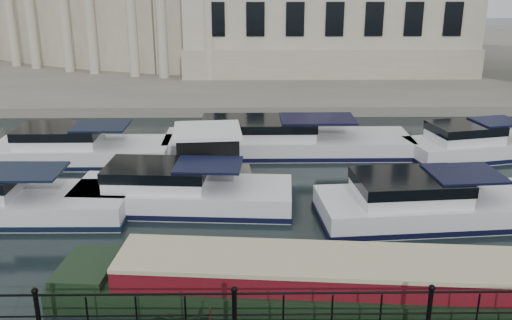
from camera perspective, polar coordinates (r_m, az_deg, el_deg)
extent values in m
plane|color=black|center=(14.57, -1.91, -13.85)|extent=(160.00, 160.00, 0.00)
cube|color=#6B665B|center=(51.82, -1.15, 10.43)|extent=(120.00, 42.00, 0.55)
cylinder|color=black|center=(12.83, -20.94, -14.41)|extent=(0.10, 0.10, 1.10)
sphere|color=black|center=(12.52, -21.27, -12.10)|extent=(0.14, 0.14, 0.14)
cylinder|color=black|center=(12.09, -2.16, -15.23)|extent=(0.10, 0.10, 1.10)
sphere|color=black|center=(11.76, -2.20, -12.80)|extent=(0.14, 0.14, 0.14)
cylinder|color=black|center=(12.64, 16.91, -14.46)|extent=(0.10, 0.10, 1.10)
sphere|color=black|center=(12.33, 17.18, -12.12)|extent=(0.14, 0.14, 0.14)
cylinder|color=black|center=(11.82, -2.19, -13.22)|extent=(24.00, 0.05, 0.05)
cylinder|color=black|center=(12.09, -2.16, -15.23)|extent=(24.00, 0.04, 0.04)
cube|color=#9E937F|center=(46.05, 6.43, 10.86)|extent=(20.30, 14.30, 2.00)
cylinder|color=#ADA38C|center=(38.58, -4.81, 15.20)|extent=(0.70, 0.70, 9.80)
cylinder|color=#ADA38C|center=(39.63, -9.53, 15.12)|extent=(0.70, 0.70, 9.80)
cylinder|color=#ADA38C|center=(40.58, -12.45, 15.02)|extent=(0.70, 0.70, 9.80)
cylinder|color=#ADA38C|center=(42.34, -16.41, 14.86)|extent=(0.70, 0.70, 9.80)
cylinder|color=#ADA38C|center=(43.72, -18.75, 14.74)|extent=(0.70, 0.70, 9.80)
cylinder|color=#ADA38C|center=(46.04, -21.80, 14.57)|extent=(0.70, 0.70, 9.80)
cylinder|color=#ADA38C|center=(47.74, -23.55, 14.46)|extent=(0.70, 0.70, 9.80)
cube|color=black|center=(14.71, 12.31, -13.51)|extent=(16.25, 3.53, 0.97)
cube|color=#5E0D17|center=(14.38, 12.49, -11.32)|extent=(13.01, 2.93, 0.75)
cube|color=#BAB387|center=(14.19, 12.60, -9.92)|extent=(13.01, 2.99, 0.11)
cube|color=#6B665B|center=(21.94, -4.76, -2.09)|extent=(3.60, 3.09, 0.28)
cube|color=black|center=(21.59, -4.84, 0.51)|extent=(2.43, 2.43, 2.02)
cube|color=white|center=(21.31, -4.91, 2.94)|extent=(2.67, 2.67, 0.13)
cube|color=black|center=(19.96, -22.54, -1.10)|extent=(2.72, 1.88, 0.08)
cube|color=white|center=(19.76, -7.21, -4.14)|extent=(7.50, 2.99, 1.20)
cube|color=black|center=(19.79, -7.20, -4.35)|extent=(7.58, 3.02, 0.18)
cube|color=white|center=(19.62, -9.85, -1.77)|extent=(3.44, 2.27, 0.90)
cube|color=black|center=(19.14, -4.78, -0.49)|extent=(2.32, 1.90, 0.08)
cube|color=white|center=(19.58, 17.32, -5.12)|extent=(7.68, 3.41, 1.20)
cube|color=black|center=(19.61, 17.30, -5.33)|extent=(7.75, 3.45, 0.18)
cube|color=white|center=(18.93, 15.07, -2.94)|extent=(3.54, 2.56, 0.90)
cube|color=black|center=(19.46, 20.14, -1.30)|extent=(2.40, 2.14, 0.08)
cube|color=white|center=(25.21, -16.94, 0.31)|extent=(7.34, 2.70, 1.20)
cube|color=black|center=(25.24, -16.92, 0.13)|extent=(7.41, 2.73, 0.18)
cube|color=white|center=(25.23, -19.04, 2.12)|extent=(3.30, 2.21, 0.90)
cube|color=black|center=(24.60, -15.26, 3.30)|extent=(2.20, 1.88, 0.08)
cube|color=silver|center=(25.28, 3.17, 1.17)|extent=(10.77, 2.87, 1.20)
cube|color=black|center=(25.31, 3.17, 1.00)|extent=(10.88, 2.90, 0.18)
cube|color=silver|center=(24.98, 0.24, 3.02)|extent=(4.85, 2.35, 0.90)
cube|color=black|center=(25.03, 6.18, 4.13)|extent=(3.23, 2.00, 0.08)
cube|color=silver|center=(26.49, 21.27, 0.70)|extent=(6.50, 3.61, 1.20)
cube|color=black|center=(26.51, 21.25, 0.54)|extent=(6.56, 3.65, 0.18)
cube|color=silver|center=(25.85, 20.14, 2.39)|extent=(3.11, 2.48, 0.90)
cube|color=black|center=(26.55, 22.93, 3.58)|extent=(2.15, 2.00, 0.08)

